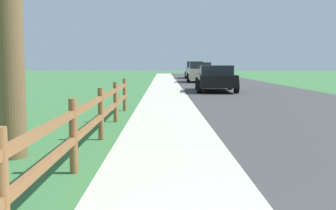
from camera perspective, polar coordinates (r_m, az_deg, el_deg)
The scene contains 8 objects.
ground_plane at distance 25.94m, azimuth 1.79°, elevation 2.46°, with size 120.00×120.00×0.00m, color #376B39.
road_asphalt at distance 28.29m, azimuth 8.72°, elevation 2.68°, with size 7.00×66.00×0.01m, color #393939.
curb_concrete at distance 27.98m, azimuth -4.54°, elevation 2.69°, with size 6.00×66.00×0.01m, color #B5B6A3.
grass_verge at distance 28.12m, azimuth -7.59°, elevation 2.68°, with size 5.00×66.00×0.00m, color #376B39.
rail_fence at distance 6.84m, azimuth -10.69°, elevation -1.76°, with size 0.11×12.37×1.01m.
parked_suv_black at distance 22.13m, azimuth 6.54°, elevation 3.70°, with size 2.23×4.80×1.37m.
parked_car_beige at distance 33.08m, azimuth 4.37°, elevation 4.51°, with size 2.17×4.39×1.55m.
parked_car_silver at distance 42.02m, azimuth 3.69°, elevation 4.80°, with size 2.23×4.93×1.66m.
Camera 1 is at (-1.10, -0.88, 1.47)m, focal length 44.56 mm.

